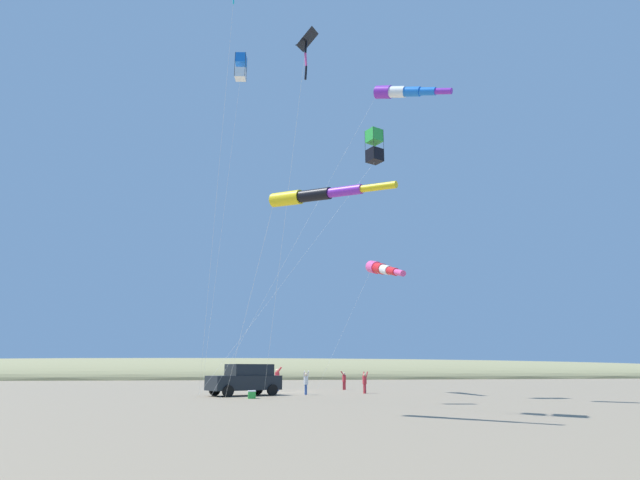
{
  "coord_description": "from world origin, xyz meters",
  "views": [
    {
      "loc": [
        38.25,
        -3.39,
        1.53
      ],
      "look_at": [
        13.82,
        0.71,
        7.81
      ],
      "focal_mm": 28.75,
      "sensor_mm": 36.0,
      "label": 1
    }
  ],
  "objects": [
    {
      "name": "cooler_box",
      "position": [
        8.91,
        -2.25,
        0.21
      ],
      "size": [
        0.62,
        0.42,
        0.42
      ],
      "color": "green",
      "rests_on": "ground_plane"
    },
    {
      "name": "kite_box_purple_drifting",
      "position": [
        13.23,
        -3.57,
        17.45
      ],
      "size": [
        6.12,
        1.8,
        18.21
      ],
      "color": "blue",
      "rests_on": "ground_plane"
    },
    {
      "name": "person_bystander_far",
      "position": [
        5.31,
        1.24,
        0.79
      ],
      "size": [
        0.42,
        0.33,
        1.46
      ],
      "color": "#335199",
      "rests_on": "ground_plane"
    },
    {
      "name": "kite_windsock_small_distant",
      "position": [
        4.43,
        6.64,
        8.33
      ],
      "size": [
        6.81,
        4.74,
        9.26
      ],
      "color": "#EF4C93",
      "rests_on": "ground_plane"
    },
    {
      "name": "kite_windsock_striped_overhead",
      "position": [
        21.03,
        -0.79,
        7.6
      ],
      "size": [
        11.92,
        5.35,
        8.04
      ],
      "color": "yellow",
      "rests_on": "ground_plane"
    },
    {
      "name": "ground_plane",
      "position": [
        0.0,
        0.0,
        0.0
      ],
      "size": [
        600.0,
        600.0,
        0.0
      ],
      "primitive_type": "plane",
      "color": "gray"
    },
    {
      "name": "person_child_grey_jacket",
      "position": [
        -2.11,
        5.28,
        0.78
      ],
      "size": [
        0.38,
        0.47,
        1.43
      ],
      "color": "#B72833",
      "rests_on": "ground_plane"
    },
    {
      "name": "kite_box_white_trailing",
      "position": [
        9.81,
        4.81,
        15.01
      ],
      "size": [
        2.63,
        10.67,
        16.08
      ],
      "color": "green",
      "rests_on": "ground_plane"
    },
    {
      "name": "kite_delta_checkered_midright",
      "position": [
        19.93,
        -0.94,
        14.67
      ],
      "size": [
        14.58,
        1.0,
        15.11
      ],
      "color": "black",
      "rests_on": "ground_plane"
    },
    {
      "name": "person_adult_flyer",
      "position": [
        -0.59,
        -0.06,
        0.94
      ],
      "size": [
        0.46,
        0.57,
        1.73
      ],
      "color": "#335199",
      "rests_on": "ground_plane"
    },
    {
      "name": "kite_windsock_red_high_left",
      "position": [
        13.65,
        5.39,
        16.6
      ],
      "size": [
        7.02,
        12.13,
        17.42
      ],
      "color": "purple",
      "rests_on": "ground_plane"
    },
    {
      "name": "parked_car",
      "position": [
        5.73,
        -2.53,
        0.95
      ],
      "size": [
        3.53,
        4.68,
        1.85
      ],
      "color": "black",
      "rests_on": "ground_plane"
    },
    {
      "name": "dune_ridge_grassy",
      "position": [
        -55.0,
        0.0,
        0.0
      ],
      "size": [
        28.0,
        240.0,
        6.93
      ],
      "primitive_type": "ellipsoid",
      "color": "#938E60",
      "rests_on": "ground_plane"
    },
    {
      "name": "person_child_green_jacket",
      "position": [
        4.13,
        5.33,
        0.76
      ],
      "size": [
        0.5,
        0.48,
        1.4
      ],
      "color": "#B72833",
      "rests_on": "ground_plane"
    }
  ]
}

